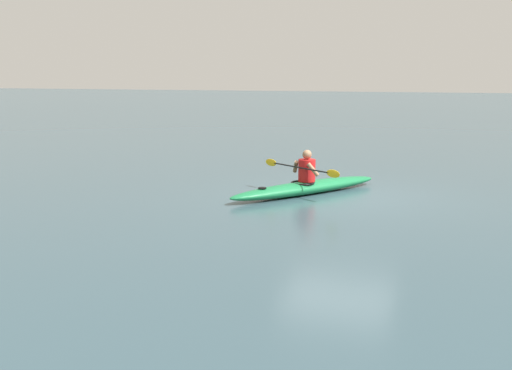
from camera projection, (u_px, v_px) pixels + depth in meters
ground_plane at (340, 196)px, 13.84m from camera, size 160.00×160.00×0.00m
kayak at (307, 188)px, 14.07m from camera, size 2.84×3.90×0.29m
kayaker at (306, 169)px, 13.98m from camera, size 2.11×1.40×0.72m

